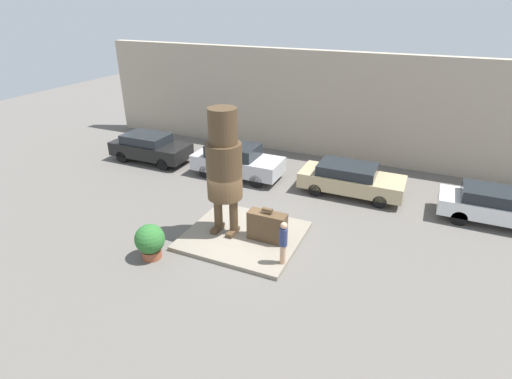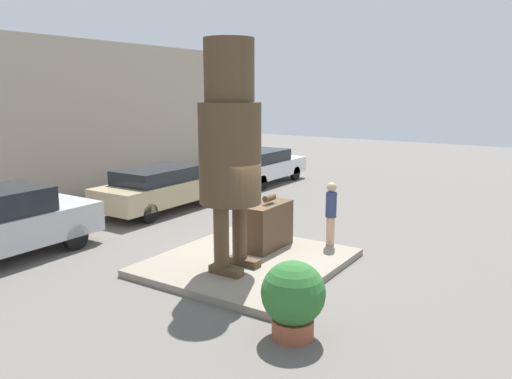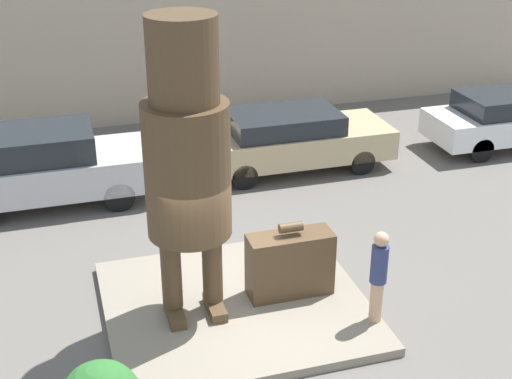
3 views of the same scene
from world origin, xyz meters
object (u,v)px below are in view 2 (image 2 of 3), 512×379
tourist (331,211)px  parked_car_tan (161,188)px  parked_car_white (263,166)px  giant_suitcase (269,226)px  statue_figure (230,139)px  planter_pot (293,297)px

tourist → parked_car_tan: (0.85, 6.60, -0.25)m
tourist → parked_car_white: bearing=42.7°
giant_suitcase → tourist: size_ratio=0.90×
statue_figure → planter_pot: (-1.70, -2.47, -2.30)m
planter_pot → statue_figure: bearing=55.5°
parked_car_tan → parked_car_white: size_ratio=1.03×
parked_car_white → statue_figure: bearing=-151.3°
parked_car_tan → planter_pot: 9.59m
tourist → parked_car_white: size_ratio=0.35×
giant_suitcase → planter_pot: bearing=-143.1°
statue_figure → tourist: statue_figure is taller
statue_figure → tourist: bearing=-21.5°
tourist → planter_pot: bearing=-162.6°
giant_suitcase → parked_car_white: size_ratio=0.31×
parked_car_white → planter_pot: parked_car_white is taller
statue_figure → parked_car_tan: bearing=56.8°
statue_figure → giant_suitcase: 2.83m
parked_car_tan → parked_car_white: 6.05m
statue_figure → tourist: size_ratio=3.03×
parked_car_tan → parked_car_white: bearing=-2.2°
tourist → statue_figure: bearing=158.5°
giant_suitcase → parked_car_tan: 5.78m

